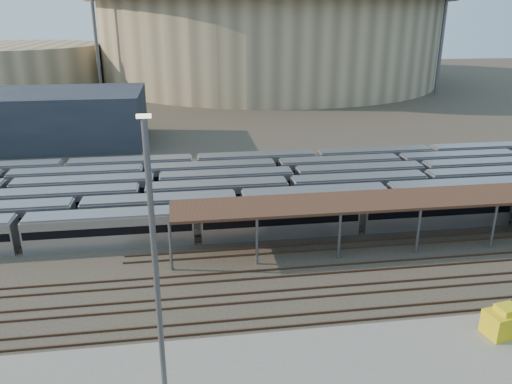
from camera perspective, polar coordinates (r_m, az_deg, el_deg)
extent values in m
plane|color=#383026|center=(50.27, -0.33, -8.95)|extent=(420.00, 420.00, 0.00)
cube|color=gray|center=(37.50, -5.04, -20.42)|extent=(50.00, 9.00, 0.20)
cube|color=#B9B8BD|center=(56.27, -6.73, -3.73)|extent=(112.00, 2.90, 3.60)
cube|color=#B9B8BD|center=(60.43, -1.96, -1.88)|extent=(112.00, 2.90, 3.60)
cube|color=#B9B8BD|center=(65.37, 3.82, -0.17)|extent=(112.00, 2.90, 3.60)
cube|color=#B9B8BD|center=(69.56, 4.39, 1.08)|extent=(112.00, 2.90, 3.60)
cube|color=#B9B8BD|center=(73.13, 2.43, 2.08)|extent=(112.00, 2.90, 3.60)
cube|color=#B9B8BD|center=(75.98, -6.98, 2.65)|extent=(112.00, 2.90, 3.60)
cylinder|color=#595A5F|center=(49.93, -9.73, -6.24)|extent=(0.30, 0.30, 5.00)
cylinder|color=#595A5F|center=(54.83, -9.64, -3.75)|extent=(0.30, 0.30, 5.00)
cylinder|color=#595A5F|center=(50.33, 0.11, -5.70)|extent=(0.30, 0.30, 5.00)
cylinder|color=#595A5F|center=(55.19, -0.70, -3.29)|extent=(0.30, 0.30, 5.00)
cylinder|color=#595A5F|center=(52.14, 9.51, -5.04)|extent=(0.30, 0.30, 5.00)
cylinder|color=#595A5F|center=(56.85, 7.90, -2.76)|extent=(0.30, 0.30, 5.00)
cylinder|color=#595A5F|center=(55.25, 18.04, -4.32)|extent=(0.30, 0.30, 5.00)
cylinder|color=#595A5F|center=(59.71, 15.84, -2.23)|extent=(0.30, 0.30, 5.00)
cylinder|color=#595A5F|center=(59.43, 25.51, -3.60)|extent=(0.30, 0.30, 5.00)
cylinder|color=#595A5F|center=(63.60, 22.93, -1.71)|extent=(0.30, 0.30, 5.00)
cube|color=#311F14|center=(58.43, 20.98, -0.53)|extent=(60.00, 6.00, 0.30)
cube|color=#4C3323|center=(48.71, -0.04, -9.85)|extent=(170.00, 0.12, 0.18)
cube|color=#4C3323|center=(50.01, -0.29, -9.00)|extent=(170.00, 0.12, 0.18)
cube|color=#4C3323|center=(45.33, 0.70, -12.35)|extent=(170.00, 0.12, 0.18)
cube|color=#4C3323|center=(46.59, 0.41, -11.37)|extent=(170.00, 0.12, 0.18)
cube|color=#4C3323|center=(42.06, 1.57, -15.24)|extent=(170.00, 0.12, 0.18)
cube|color=#4C3323|center=(43.27, 1.22, -14.11)|extent=(170.00, 0.12, 0.18)
cylinder|color=tan|center=(186.41, 1.42, 16.91)|extent=(116.00, 116.00, 28.00)
cylinder|color=tan|center=(182.56, -26.07, 12.68)|extent=(56.00, 56.00, 14.00)
cube|color=#1E232D|center=(104.52, -24.40, 7.63)|extent=(42.00, 20.00, 10.00)
cylinder|color=#595A5F|center=(155.51, -17.89, 16.84)|extent=(1.00, 1.00, 36.00)
cylinder|color=#595A5F|center=(162.53, 20.56, 16.66)|extent=(1.00, 1.00, 36.00)
cylinder|color=#595A5F|center=(203.66, -9.84, 18.04)|extent=(1.00, 1.00, 36.00)
cylinder|color=#595A5F|center=(30.77, -11.36, -9.12)|extent=(0.36, 0.36, 18.80)
cube|color=#FFF2CC|center=(27.48, -12.72, 8.46)|extent=(0.81, 0.33, 0.20)
cube|color=gold|center=(45.19, 26.57, -13.21)|extent=(3.47, 2.50, 1.99)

